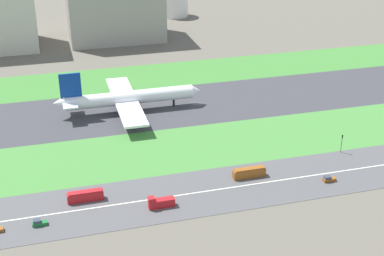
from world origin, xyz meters
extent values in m
plane|color=#5B564C|center=(0.00, 0.00, 0.00)|extent=(800.00, 800.00, 0.00)
cube|color=#38383D|center=(0.00, 0.00, 0.05)|extent=(280.00, 46.00, 0.10)
cube|color=#3D7A33|center=(0.00, 41.00, 0.05)|extent=(280.00, 36.00, 0.10)
cube|color=#427F38|center=(0.00, -41.00, 0.05)|extent=(280.00, 36.00, 0.10)
cube|color=#4C4C4F|center=(0.00, -73.00, 0.05)|extent=(280.00, 28.00, 0.10)
cube|color=silver|center=(0.00, -73.00, 0.11)|extent=(266.00, 0.50, 0.01)
cylinder|color=white|center=(-30.12, 0.00, 6.30)|extent=(56.00, 6.00, 6.00)
cone|color=white|center=(-0.12, 0.00, 6.30)|extent=(4.00, 5.70, 5.70)
cone|color=white|center=(-60.62, 0.00, 7.10)|extent=(5.00, 5.40, 5.40)
cube|color=navy|center=(-55.12, 0.00, 14.30)|extent=(9.00, 0.80, 11.00)
cube|color=white|center=(-56.12, 0.00, 7.30)|extent=(6.00, 16.00, 0.60)
cube|color=white|center=(-32.12, 15.00, 5.10)|extent=(10.00, 26.00, 1.00)
cylinder|color=gray|center=(-31.12, 9.00, 2.90)|extent=(5.00, 3.20, 3.20)
cube|color=white|center=(-32.12, -15.00, 5.10)|extent=(10.00, 26.00, 1.00)
cylinder|color=gray|center=(-31.12, -9.00, 2.90)|extent=(5.00, 3.20, 3.20)
cylinder|color=black|center=(-10.52, 0.00, 1.70)|extent=(1.00, 1.00, 3.20)
cylinder|color=black|center=(-34.12, 3.50, 1.70)|extent=(1.00, 1.00, 3.20)
cylinder|color=black|center=(-34.12, -3.50, 1.70)|extent=(1.00, 1.00, 3.20)
cube|color=brown|center=(-0.15, -68.00, 1.60)|extent=(11.60, 2.50, 3.00)
cube|color=brown|center=(-0.05, -68.00, 3.35)|extent=(10.80, 2.30, 0.50)
cube|color=brown|center=(25.49, -78.00, 0.65)|extent=(4.40, 1.80, 1.10)
cube|color=#333D4C|center=(24.69, -78.00, 1.65)|extent=(2.20, 1.66, 0.90)
cube|color=#B2191E|center=(-56.49, -68.00, 1.60)|extent=(11.60, 2.50, 3.00)
cube|color=#B2191E|center=(-56.39, -68.00, 3.35)|extent=(10.80, 2.30, 0.50)
cube|color=#19662D|center=(-71.13, -78.00, 0.65)|extent=(4.40, 1.80, 1.10)
cube|color=#333D4C|center=(-71.93, -78.00, 1.65)|extent=(2.20, 1.66, 0.90)
cube|color=#B2191E|center=(-33.57, -78.00, 1.50)|extent=(8.40, 2.50, 2.80)
cube|color=#B2191E|center=(-36.77, -78.00, 3.50)|extent=(2.00, 2.30, 1.20)
cylinder|color=#4C4C51|center=(39.80, -60.00, 3.10)|extent=(0.24, 0.24, 6.00)
cube|color=black|center=(39.80, -60.00, 6.70)|extent=(0.36, 0.36, 1.20)
sphere|color=#19D826|center=(39.80, -60.20, 7.00)|extent=(0.24, 0.24, 0.24)
cube|color=#9E998E|center=(-19.64, 114.00, 19.59)|extent=(56.93, 37.41, 39.17)
cylinder|color=silver|center=(-28.39, 159.00, 7.05)|extent=(19.96, 19.96, 14.09)
cylinder|color=silver|center=(-2.00, 159.00, 8.50)|extent=(18.70, 18.70, 17.00)
cylinder|color=silver|center=(28.89, 159.00, 7.63)|extent=(19.23, 19.23, 15.27)
camera|label=1|loc=(-63.62, -223.20, 98.53)|focal=51.77mm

